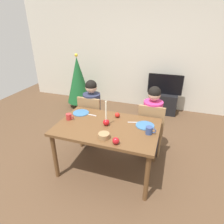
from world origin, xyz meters
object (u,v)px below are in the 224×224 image
object	(u,v)px
dining_table	(107,131)
plate_left	(81,113)
apple_by_left_plate	(117,115)
person_left_child	(92,113)
christmas_tree	(78,80)
mug_right	(149,130)
chair_left	(92,117)
tv_stand	(163,103)
person_right_child	(151,122)
mug_left	(69,117)
plate_right	(145,125)
apple_near_candle	(116,141)
chair_right	(151,126)
bowl_walnuts	(104,136)
tv	(165,84)
candle_centerpiece	(106,121)

from	to	relation	value
dining_table	plate_left	bearing A→B (deg)	155.43
plate_left	apple_by_left_plate	bearing A→B (deg)	4.80
person_left_child	christmas_tree	size ratio (longest dim) A/B	0.87
mug_right	apple_by_left_plate	world-z (taller)	mug_right
chair_left	tv_stand	size ratio (longest dim) A/B	1.41
person_right_child	apple_by_left_plate	distance (m)	0.63
plate_left	mug_left	size ratio (longest dim) A/B	1.99
person_right_child	plate_right	size ratio (longest dim) A/B	4.60
dining_table	apple_near_candle	world-z (taller)	apple_near_candle
chair_right	bowl_walnuts	xyz separation A→B (m)	(-0.47, -0.90, 0.27)
person_right_child	plate_left	distance (m)	1.15
tv	dining_table	bearing A→B (deg)	-104.55
chair_left	mug_right	distance (m)	1.29
candle_centerpiece	apple_near_candle	size ratio (longest dim) A/B	4.33
tv_stand	person_right_child	bearing A→B (deg)	-92.30
tv_stand	mug_right	size ratio (longest dim) A/B	4.75
tv_stand	bowl_walnuts	bearing A→B (deg)	-101.70
chair_left	tv_stand	distance (m)	2.04
chair_right	bowl_walnuts	bearing A→B (deg)	-117.58
mug_left	bowl_walnuts	size ratio (longest dim) A/B	0.88
mug_right	bowl_walnuts	size ratio (longest dim) A/B	0.95
chair_left	plate_right	xyz separation A→B (m)	(1.01, -0.44, 0.24)
christmas_tree	plate_left	bearing A→B (deg)	-61.03
chair_left	tv	size ratio (longest dim) A/B	1.14
tv_stand	apple_near_candle	size ratio (longest dim) A/B	7.62
candle_centerpiece	mug_left	xyz separation A→B (m)	(-0.57, -0.01, -0.03)
plate_left	apple_near_candle	distance (m)	0.98
candle_centerpiece	christmas_tree	bearing A→B (deg)	126.73
tv	bowl_walnuts	bearing A→B (deg)	-101.70
person_right_child	plate_left	bearing A→B (deg)	-159.32
person_left_child	mug_right	size ratio (longest dim) A/B	8.69
person_left_child	plate_left	distance (m)	0.44
tv_stand	plate_left	xyz separation A→B (m)	(-1.12, -2.06, 0.52)
mug_left	apple_by_left_plate	bearing A→B (deg)	24.09
tv_stand	candle_centerpiece	xyz separation A→B (m)	(-0.62, -2.29, 0.58)
mug_left	mug_right	world-z (taller)	mug_right
chair_left	apple_by_left_plate	world-z (taller)	chair_left
tv_stand	tv	distance (m)	0.47
plate_left	apple_near_candle	xyz separation A→B (m)	(0.76, -0.61, 0.04)
chair_left	mug_right	xyz separation A→B (m)	(1.09, -0.63, 0.29)
bowl_walnuts	plate_left	bearing A→B (deg)	137.75
mug_right	apple_by_left_plate	distance (m)	0.61
plate_left	chair_right	bearing A→B (deg)	19.13
tv_stand	person_left_child	bearing A→B (deg)	-123.88
mug_right	bowl_walnuts	bearing A→B (deg)	-152.03
plate_right	mug_right	xyz separation A→B (m)	(0.08, -0.18, 0.04)
person_left_child	bowl_walnuts	world-z (taller)	person_left_child
chair_right	mug_left	distance (m)	1.31
person_right_child	candle_centerpiece	distance (m)	0.87
plate_right	chair_right	bearing A→B (deg)	85.00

